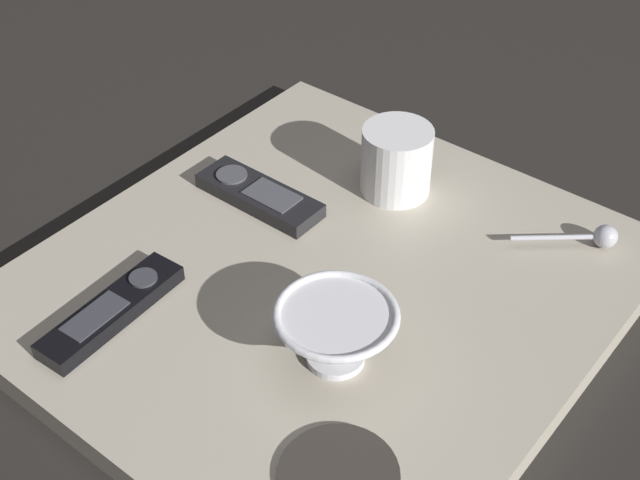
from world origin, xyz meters
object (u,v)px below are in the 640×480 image
object	(u,v)px
tv_remote_near	(259,195)
tv_remote_far	(112,310)
coffee_mug	(396,161)
cereal_bowl	(336,333)
drink_coaster	(339,475)
teaspoon	(598,237)

from	to	relation	value
tv_remote_near	tv_remote_far	size ratio (longest dim) A/B	0.93
coffee_mug	tv_remote_near	size ratio (longest dim) A/B	0.53
tv_remote_near	cereal_bowl	bearing A→B (deg)	57.94
drink_coaster	coffee_mug	bearing A→B (deg)	-151.58
cereal_bowl	teaspoon	distance (m)	0.35
cereal_bowl	coffee_mug	world-z (taller)	coffee_mug
tv_remote_near	drink_coaster	world-z (taller)	tv_remote_near
drink_coaster	tv_remote_near	bearing A→B (deg)	-128.39
cereal_bowl	tv_remote_near	size ratio (longest dim) A/B	0.75
coffee_mug	tv_remote_far	world-z (taller)	coffee_mug
teaspoon	drink_coaster	xyz separation A→B (m)	(0.43, -0.04, -0.01)
tv_remote_near	coffee_mug	bearing A→B (deg)	137.24
coffee_mug	tv_remote_far	distance (m)	0.38
cereal_bowl	drink_coaster	size ratio (longest dim) A/B	1.14
teaspoon	tv_remote_far	bearing A→B (deg)	-39.19
cereal_bowl	drink_coaster	bearing A→B (deg)	39.08
cereal_bowl	tv_remote_far	world-z (taller)	cereal_bowl
coffee_mug	tv_remote_near	world-z (taller)	coffee_mug
tv_remote_near	tv_remote_far	distance (m)	0.24
coffee_mug	drink_coaster	distance (m)	0.43
cereal_bowl	teaspoon	world-z (taller)	cereal_bowl
tv_remote_near	tv_remote_far	world-z (taller)	same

